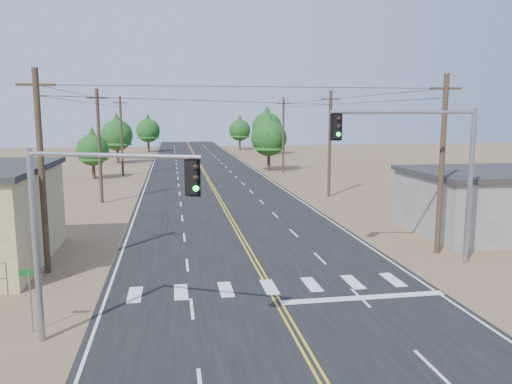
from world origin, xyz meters
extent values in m
plane|color=#8A6A4A|center=(0.00, 0.00, 0.00)|extent=(220.00, 220.00, 0.00)
cube|color=black|center=(0.00, 30.00, 0.01)|extent=(15.00, 200.00, 0.02)
cylinder|color=gray|center=(-11.50, 9.00, 0.75)|extent=(0.06, 0.06, 1.50)
cylinder|color=#4C3826|center=(-10.50, 12.00, 5.00)|extent=(0.30, 0.30, 10.00)
cube|color=#4C3826|center=(-10.50, 12.00, 9.20)|extent=(1.80, 0.12, 0.12)
cylinder|color=#4C3826|center=(-10.50, 32.00, 5.00)|extent=(0.30, 0.30, 10.00)
cube|color=#4C3826|center=(-10.50, 32.00, 9.20)|extent=(1.80, 0.12, 0.12)
cylinder|color=#4C3826|center=(-10.50, 52.00, 5.00)|extent=(0.30, 0.30, 10.00)
cube|color=#4C3826|center=(-10.50, 52.00, 9.20)|extent=(1.80, 0.12, 0.12)
cylinder|color=#4C3826|center=(10.50, 12.00, 5.00)|extent=(0.30, 0.30, 10.00)
cube|color=#4C3826|center=(10.50, 12.00, 9.20)|extent=(1.80, 0.12, 0.12)
cylinder|color=#4C3826|center=(10.50, 32.00, 5.00)|extent=(0.30, 0.30, 10.00)
cube|color=#4C3826|center=(10.50, 32.00, 9.20)|extent=(1.80, 0.12, 0.12)
cylinder|color=#4C3826|center=(10.50, 52.00, 5.00)|extent=(0.30, 0.30, 10.00)
cube|color=#4C3826|center=(10.50, 52.00, 9.20)|extent=(1.80, 0.12, 0.12)
cylinder|color=gray|center=(-8.87, 4.00, 3.23)|extent=(0.22, 0.22, 6.46)
cylinder|color=gray|center=(-8.87, 4.00, 6.46)|extent=(0.17, 0.17, 0.55)
cylinder|color=gray|center=(-6.12, 2.75, 6.55)|extent=(5.57, 2.63, 0.15)
cube|color=black|center=(-3.62, 1.61, 5.95)|extent=(0.41, 0.39, 1.02)
sphere|color=black|center=(-3.55, 1.46, 6.28)|extent=(0.18, 0.18, 0.18)
sphere|color=black|center=(-3.55, 1.46, 5.95)|extent=(0.18, 0.18, 0.18)
sphere|color=#0CE533|center=(-3.55, 1.46, 5.63)|extent=(0.18, 0.18, 0.18)
cylinder|color=gray|center=(11.00, 10.00, 3.91)|extent=(0.27, 0.27, 7.81)
cylinder|color=gray|center=(11.00, 10.00, 7.81)|extent=(0.20, 0.20, 0.67)
cylinder|color=gray|center=(7.40, 10.68, 7.92)|extent=(7.23, 1.53, 0.18)
cube|color=black|center=(4.14, 11.30, 7.20)|extent=(0.45, 0.40, 1.23)
sphere|color=black|center=(4.17, 11.10, 7.59)|extent=(0.22, 0.22, 0.22)
sphere|color=black|center=(4.17, 11.10, 7.20)|extent=(0.22, 0.22, 0.22)
sphere|color=#0CE533|center=(4.17, 11.10, 6.81)|extent=(0.22, 0.22, 0.22)
cylinder|color=gray|center=(-9.38, 4.78, 1.16)|extent=(0.06, 0.06, 2.32)
cube|color=#0B5115|center=(-9.38, 4.78, 2.23)|extent=(0.69, 0.14, 0.23)
cylinder|color=#3F2D1E|center=(-13.68, 49.27, 1.15)|extent=(0.40, 0.40, 2.30)
cone|color=#144012|center=(-13.68, 49.27, 4.34)|extent=(3.57, 3.57, 4.08)
sphere|color=#144012|center=(-13.68, 49.27, 3.51)|extent=(3.83, 3.83, 3.83)
cylinder|color=#3F2D1E|center=(-12.78, 68.59, 1.47)|extent=(0.40, 0.40, 2.95)
cone|color=#144012|center=(-12.78, 68.59, 5.57)|extent=(4.58, 4.58, 5.24)
sphere|color=#144012|center=(-12.78, 68.59, 4.50)|extent=(4.91, 4.91, 4.91)
cylinder|color=#3F2D1E|center=(-9.00, 92.42, 1.45)|extent=(0.46, 0.46, 2.90)
cone|color=#144012|center=(-9.00, 92.42, 5.47)|extent=(4.51, 4.51, 5.15)
sphere|color=#144012|center=(-9.00, 92.42, 4.43)|extent=(4.83, 4.83, 4.83)
cylinder|color=#3F2D1E|center=(9.00, 54.39, 1.48)|extent=(0.46, 0.46, 2.96)
cone|color=#144012|center=(9.00, 54.39, 5.59)|extent=(4.61, 4.61, 5.26)
sphere|color=#144012|center=(9.00, 54.39, 4.52)|extent=(4.93, 4.93, 4.93)
cylinder|color=#3F2D1E|center=(14.00, 81.94, 1.72)|extent=(0.48, 0.48, 3.44)
cone|color=#144012|center=(14.00, 81.94, 6.50)|extent=(5.36, 5.36, 6.12)
sphere|color=#144012|center=(14.00, 81.94, 5.26)|extent=(5.74, 5.74, 5.74)
cylinder|color=#3F2D1E|center=(10.58, 95.81, 1.40)|extent=(0.40, 0.40, 2.81)
cone|color=#144012|center=(10.58, 95.81, 5.31)|extent=(4.37, 4.37, 5.00)
sphere|color=#144012|center=(10.58, 95.81, 4.29)|extent=(4.68, 4.68, 4.68)
camera|label=1|loc=(-4.23, -13.42, 7.84)|focal=35.00mm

